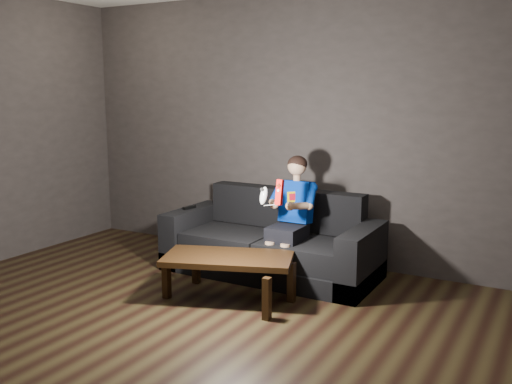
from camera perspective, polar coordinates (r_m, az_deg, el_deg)
The scene contains 8 objects.
floor at distance 4.15m, azimuth -12.80°, elevation -14.85°, with size 5.00×5.00×0.00m, color black.
back_wall at distance 5.86m, azimuth 3.28°, elevation 6.38°, with size 5.00×0.04×2.70m, color #342E2E.
sofa at distance 5.48m, azimuth 1.60°, elevation -5.53°, with size 2.01×0.87×0.78m.
child at distance 5.23m, azimuth 3.59°, elevation -1.59°, with size 0.43×0.53×1.06m.
wii_remote_red at distance 4.80m, azimuth 2.36°, elevation -0.03°, with size 0.05×0.08×0.22m.
nunchuk_white at distance 4.88m, azimuth 0.77°, elevation -0.37°, with size 0.09×0.11×0.17m.
wii_remote_black at distance 5.81m, azimuth -6.67°, elevation -1.54°, with size 0.07×0.16×0.03m.
coffee_table at distance 4.77m, azimuth -2.80°, elevation -6.96°, with size 1.17×0.86×0.38m.
Camera 1 is at (2.56, -2.76, 1.74)m, focal length 40.00 mm.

